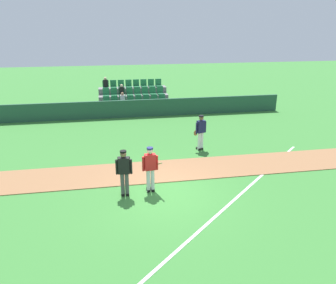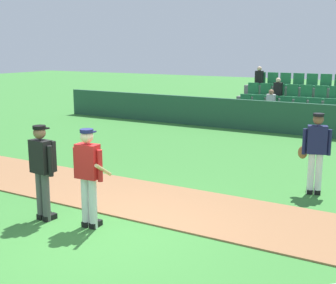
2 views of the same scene
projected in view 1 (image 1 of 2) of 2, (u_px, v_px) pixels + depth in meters
ground_plane at (161, 193)px, 12.25m from camera, size 80.00×80.00×0.00m
infield_dirt_path at (154, 171)px, 14.00m from camera, size 28.00×2.20×0.03m
foul_line_chalk at (243, 192)px, 12.28m from camera, size 8.85×8.25×0.01m
dugout_fence at (136, 108)px, 21.99m from camera, size 20.00×0.16×1.16m
stadium_bleachers at (134, 102)px, 23.71m from camera, size 5.00×2.95×2.30m
batter_red_jersey at (150, 168)px, 12.04m from camera, size 0.71×0.76×1.76m
umpire_home_plate at (124, 170)px, 11.75m from camera, size 0.59×0.33×1.76m
runner_navy_jersey at (201, 131)px, 16.11m from camera, size 0.67×0.39×1.76m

